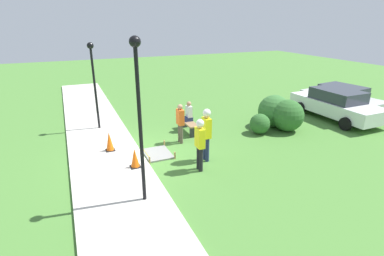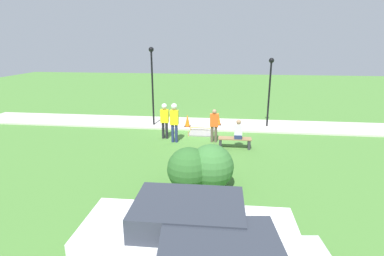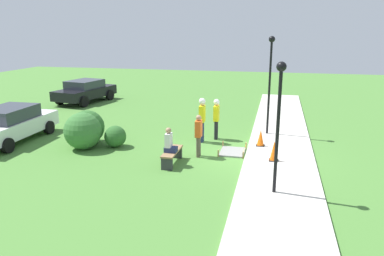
{
  "view_description": "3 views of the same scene",
  "coord_description": "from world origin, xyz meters",
  "px_view_note": "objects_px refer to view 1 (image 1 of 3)",
  "views": [
    {
      "loc": [
        10.23,
        -2.31,
        4.84
      ],
      "look_at": [
        0.11,
        2.03,
        0.81
      ],
      "focal_mm": 28.0,
      "sensor_mm": 36.0,
      "label": 1
    },
    {
      "loc": [
        -1.09,
        15.76,
        4.77
      ],
      "look_at": [
        0.56,
        1.96,
        0.73
      ],
      "focal_mm": 28.0,
      "sensor_mm": 36.0,
      "label": 2
    },
    {
      "loc": [
        -13.9,
        -1.06,
        4.75
      ],
      "look_at": [
        -0.18,
        2.1,
        1.03
      ],
      "focal_mm": 35.0,
      "sensor_mm": 36.0,
      "label": 3
    }
  ],
  "objects_px": {
    "worker_supervisor": "(200,140)",
    "lamppost_far": "(93,73)",
    "lamppost_near": "(139,101)",
    "parked_car_white": "(336,104)",
    "park_bench": "(189,125)",
    "person_seated_on_bench": "(188,113)",
    "parked_car_silver": "(342,99)",
    "bystander_in_orange_shirt": "(180,121)",
    "worker_assistant": "(206,130)",
    "traffic_cone_far_patch": "(135,158)",
    "traffic_cone_near_patch": "(110,141)"
  },
  "relations": [
    {
      "from": "worker_supervisor",
      "to": "lamppost_far",
      "type": "height_order",
      "value": "lamppost_far"
    },
    {
      "from": "lamppost_near",
      "to": "parked_car_white",
      "type": "relative_size",
      "value": 0.93
    },
    {
      "from": "lamppost_near",
      "to": "park_bench",
      "type": "bearing_deg",
      "value": 144.9
    },
    {
      "from": "person_seated_on_bench",
      "to": "parked_car_silver",
      "type": "height_order",
      "value": "parked_car_silver"
    },
    {
      "from": "bystander_in_orange_shirt",
      "to": "lamppost_near",
      "type": "distance_m",
      "value": 4.82
    },
    {
      "from": "park_bench",
      "to": "person_seated_on_bench",
      "type": "xyz_separation_m",
      "value": [
        -0.14,
        0.05,
        0.51
      ]
    },
    {
      "from": "park_bench",
      "to": "worker_supervisor",
      "type": "xyz_separation_m",
      "value": [
        3.49,
        -1.04,
        0.75
      ]
    },
    {
      "from": "worker_assistant",
      "to": "lamppost_near",
      "type": "relative_size",
      "value": 0.44
    },
    {
      "from": "lamppost_far",
      "to": "worker_supervisor",
      "type": "bearing_deg",
      "value": 26.01
    },
    {
      "from": "park_bench",
      "to": "worker_supervisor",
      "type": "height_order",
      "value": "worker_supervisor"
    },
    {
      "from": "park_bench",
      "to": "bystander_in_orange_shirt",
      "type": "height_order",
      "value": "bystander_in_orange_shirt"
    },
    {
      "from": "lamppost_near",
      "to": "parked_car_white",
      "type": "bearing_deg",
      "value": 107.66
    },
    {
      "from": "park_bench",
      "to": "worker_assistant",
      "type": "relative_size",
      "value": 0.78
    },
    {
      "from": "bystander_in_orange_shirt",
      "to": "worker_supervisor",
      "type": "bearing_deg",
      "value": -6.16
    },
    {
      "from": "bystander_in_orange_shirt",
      "to": "lamppost_near",
      "type": "height_order",
      "value": "lamppost_near"
    },
    {
      "from": "person_seated_on_bench",
      "to": "worker_assistant",
      "type": "height_order",
      "value": "worker_assistant"
    },
    {
      "from": "park_bench",
      "to": "lamppost_near",
      "type": "bearing_deg",
      "value": -35.1
    },
    {
      "from": "traffic_cone_far_patch",
      "to": "traffic_cone_near_patch",
      "type": "bearing_deg",
      "value": -161.71
    },
    {
      "from": "traffic_cone_near_patch",
      "to": "parked_car_white",
      "type": "xyz_separation_m",
      "value": [
        0.26,
        11.25,
        0.31
      ]
    },
    {
      "from": "traffic_cone_far_patch",
      "to": "worker_supervisor",
      "type": "relative_size",
      "value": 0.38
    },
    {
      "from": "lamppost_far",
      "to": "parked_car_white",
      "type": "relative_size",
      "value": 0.81
    },
    {
      "from": "traffic_cone_near_patch",
      "to": "park_bench",
      "type": "height_order",
      "value": "traffic_cone_near_patch"
    },
    {
      "from": "worker_assistant",
      "to": "parked_car_silver",
      "type": "distance_m",
      "value": 9.64
    },
    {
      "from": "parked_car_silver",
      "to": "person_seated_on_bench",
      "type": "bearing_deg",
      "value": -100.66
    },
    {
      "from": "person_seated_on_bench",
      "to": "lamppost_far",
      "type": "xyz_separation_m",
      "value": [
        -1.76,
        -3.73,
        1.76
      ]
    },
    {
      "from": "worker_supervisor",
      "to": "lamppost_far",
      "type": "bearing_deg",
      "value": -153.99
    },
    {
      "from": "worker_supervisor",
      "to": "worker_assistant",
      "type": "xyz_separation_m",
      "value": [
        -0.59,
        0.52,
        0.1
      ]
    },
    {
      "from": "person_seated_on_bench",
      "to": "bystander_in_orange_shirt",
      "type": "distance_m",
      "value": 1.4
    },
    {
      "from": "traffic_cone_far_patch",
      "to": "worker_assistant",
      "type": "height_order",
      "value": "worker_assistant"
    },
    {
      "from": "park_bench",
      "to": "lamppost_far",
      "type": "distance_m",
      "value": 4.72
    },
    {
      "from": "traffic_cone_near_patch",
      "to": "parked_car_silver",
      "type": "relative_size",
      "value": 0.17
    },
    {
      "from": "person_seated_on_bench",
      "to": "worker_supervisor",
      "type": "distance_m",
      "value": 3.8
    },
    {
      "from": "bystander_in_orange_shirt",
      "to": "lamppost_far",
      "type": "relative_size",
      "value": 0.43
    },
    {
      "from": "worker_assistant",
      "to": "park_bench",
      "type": "bearing_deg",
      "value": 169.84
    },
    {
      "from": "traffic_cone_far_patch",
      "to": "bystander_in_orange_shirt",
      "type": "bearing_deg",
      "value": 125.41
    },
    {
      "from": "worker_assistant",
      "to": "lamppost_near",
      "type": "height_order",
      "value": "lamppost_near"
    },
    {
      "from": "worker_supervisor",
      "to": "lamppost_near",
      "type": "bearing_deg",
      "value": -62.99
    },
    {
      "from": "parked_car_silver",
      "to": "worker_supervisor",
      "type": "bearing_deg",
      "value": -79.62
    },
    {
      "from": "traffic_cone_near_patch",
      "to": "lamppost_far",
      "type": "distance_m",
      "value": 3.51
    },
    {
      "from": "parked_car_white",
      "to": "bystander_in_orange_shirt",
      "type": "bearing_deg",
      "value": -91.96
    },
    {
      "from": "lamppost_far",
      "to": "worker_assistant",
      "type": "bearing_deg",
      "value": 33.26
    },
    {
      "from": "bystander_in_orange_shirt",
      "to": "lamppost_near",
      "type": "bearing_deg",
      "value": -34.32
    },
    {
      "from": "traffic_cone_far_patch",
      "to": "lamppost_far",
      "type": "xyz_separation_m",
      "value": [
        -4.51,
        -0.63,
        2.17
      ]
    },
    {
      "from": "worker_assistant",
      "to": "bystander_in_orange_shirt",
      "type": "height_order",
      "value": "worker_assistant"
    },
    {
      "from": "worker_supervisor",
      "to": "traffic_cone_far_patch",
      "type": "bearing_deg",
      "value": -113.88
    },
    {
      "from": "park_bench",
      "to": "lamppost_far",
      "type": "relative_size",
      "value": 0.4
    },
    {
      "from": "traffic_cone_near_patch",
      "to": "worker_assistant",
      "type": "distance_m",
      "value": 3.76
    },
    {
      "from": "traffic_cone_near_patch",
      "to": "person_seated_on_bench",
      "type": "bearing_deg",
      "value": 105.63
    },
    {
      "from": "lamppost_far",
      "to": "parked_car_silver",
      "type": "bearing_deg",
      "value": 79.31
    },
    {
      "from": "park_bench",
      "to": "parked_car_white",
      "type": "height_order",
      "value": "parked_car_white"
    }
  ]
}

